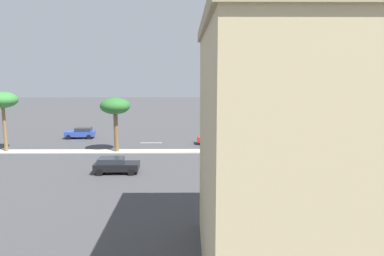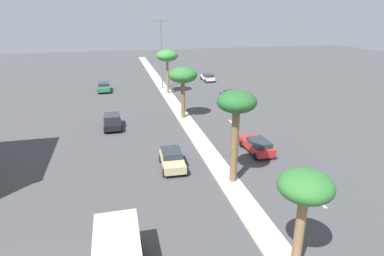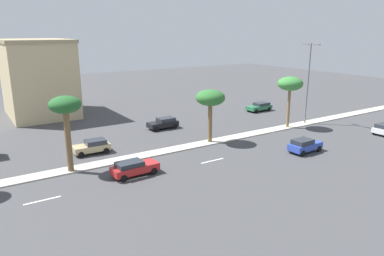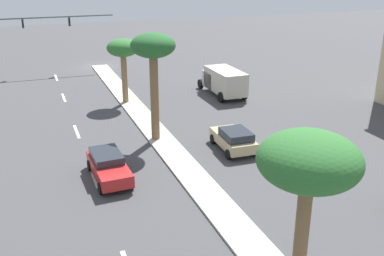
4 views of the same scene
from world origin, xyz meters
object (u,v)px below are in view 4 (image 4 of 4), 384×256
(palm_tree_near, at_px, (309,164))
(sedan_red_leading, at_px, (109,166))
(traffic_signal_gantry, at_px, (12,37))
(palm_tree_trailing, at_px, (153,52))
(sedan_tan_front, at_px, (234,139))
(palm_tree_rear, at_px, (123,50))
(box_truck, at_px, (223,81))

(palm_tree_near, bearing_deg, sedan_red_leading, -69.02)
(traffic_signal_gantry, distance_m, palm_tree_near, 40.87)
(palm_tree_trailing, height_order, sedan_tan_front, palm_tree_trailing)
(traffic_signal_gantry, height_order, palm_tree_trailing, palm_tree_trailing)
(palm_tree_rear, bearing_deg, traffic_signal_gantry, -58.42)
(sedan_red_leading, bearing_deg, palm_tree_rear, -106.46)
(palm_tree_rear, xyz_separation_m, palm_tree_near, (-0.46, 25.64, 0.71))
(sedan_red_leading, bearing_deg, palm_tree_near, 110.98)
(traffic_signal_gantry, bearing_deg, palm_tree_near, 102.97)
(traffic_signal_gantry, relative_size, box_truck, 2.36)
(palm_tree_near, height_order, sedan_red_leading, palm_tree_near)
(sedan_red_leading, relative_size, box_truck, 0.72)
(palm_tree_rear, height_order, box_truck, palm_tree_rear)
(palm_tree_near, bearing_deg, box_truck, -108.70)
(traffic_signal_gantry, xyz_separation_m, palm_tree_rear, (-8.71, 14.17, 0.50))
(palm_tree_rear, bearing_deg, box_truck, 175.65)
(palm_tree_near, xyz_separation_m, sedan_red_leading, (4.54, -11.84, -4.51))
(palm_tree_trailing, relative_size, sedan_tan_front, 1.83)
(traffic_signal_gantry, relative_size, palm_tree_rear, 2.68)
(sedan_tan_front, bearing_deg, palm_tree_trailing, -39.60)
(palm_tree_rear, distance_m, sedan_tan_front, 13.86)
(palm_tree_trailing, relative_size, palm_tree_near, 1.14)
(palm_tree_trailing, xyz_separation_m, box_truck, (-8.90, -8.49, -4.72))
(traffic_signal_gantry, height_order, palm_tree_rear, traffic_signal_gantry)
(traffic_signal_gantry, distance_m, sedan_red_leading, 28.54)
(palm_tree_near, relative_size, box_truck, 1.02)
(palm_tree_trailing, distance_m, palm_tree_near, 16.50)
(palm_tree_rear, bearing_deg, sedan_red_leading, 73.54)
(traffic_signal_gantry, height_order, sedan_tan_front, traffic_signal_gantry)
(sedan_tan_front, bearing_deg, box_truck, -111.43)
(palm_tree_near, bearing_deg, palm_tree_trailing, -88.44)
(sedan_tan_front, distance_m, sedan_red_leading, 8.37)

